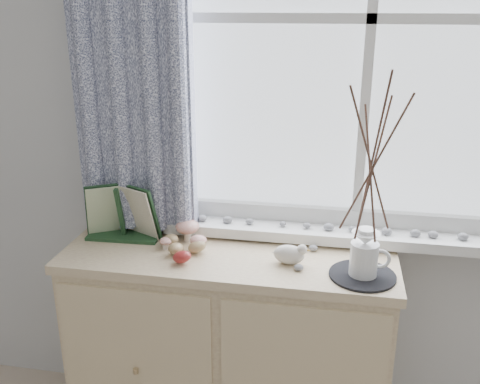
{
  "coord_description": "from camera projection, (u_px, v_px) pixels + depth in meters",
  "views": [
    {
      "loc": [
        0.21,
        0.04,
        1.71
      ],
      "look_at": [
        -0.1,
        1.7,
        1.1
      ],
      "focal_mm": 40.0,
      "sensor_mm": 36.0,
      "label": 1
    }
  ],
  "objects": [
    {
      "name": "sideboard_pebbles",
      "position": [
        325.0,
        262.0,
        1.83
      ],
      "size": [
        0.25,
        0.19,
        0.02
      ],
      "color": "gray",
      "rests_on": "sideboard"
    },
    {
      "name": "sideboard",
      "position": [
        229.0,
        351.0,
        2.07
      ],
      "size": [
        1.2,
        0.45,
        0.85
      ],
      "color": "beige",
      "rests_on": "ground"
    },
    {
      "name": "toadstool_cluster",
      "position": [
        187.0,
        232.0,
        1.98
      ],
      "size": [
        0.17,
        0.15,
        0.08
      ],
      "color": "silver",
      "rests_on": "sideboard"
    },
    {
      "name": "songbird_figurine",
      "position": [
        289.0,
        253.0,
        1.83
      ],
      "size": [
        0.15,
        0.08,
        0.08
      ],
      "primitive_type": null,
      "rotation": [
        0.0,
        0.0,
        -0.09
      ],
      "color": "silver",
      "rests_on": "sideboard"
    },
    {
      "name": "wooden_eggs",
      "position": [
        181.0,
        248.0,
        1.9
      ],
      "size": [
        0.16,
        0.17,
        0.07
      ],
      "color": "#A17E59",
      "rests_on": "sideboard"
    },
    {
      "name": "twig_pitcher",
      "position": [
        372.0,
        161.0,
        1.63
      ],
      "size": [
        0.25,
        0.25,
        0.69
      ],
      "rotation": [
        0.0,
        0.0,
        -0.03
      ],
      "color": "white",
      "rests_on": "crocheted_doily"
    },
    {
      "name": "crocheted_doily",
      "position": [
        362.0,
        275.0,
        1.76
      ],
      "size": [
        0.22,
        0.22,
        0.01
      ],
      "primitive_type": "cylinder",
      "color": "black",
      "rests_on": "sideboard"
    },
    {
      "name": "botanical_book",
      "position": [
        119.0,
        214.0,
        1.98
      ],
      "size": [
        0.32,
        0.14,
        0.22
      ],
      "primitive_type": null,
      "rotation": [
        0.0,
        0.0,
        0.04
      ],
      "color": "#1D3E21",
      "rests_on": "sideboard"
    }
  ]
}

